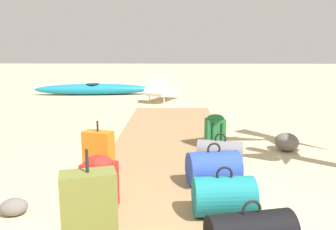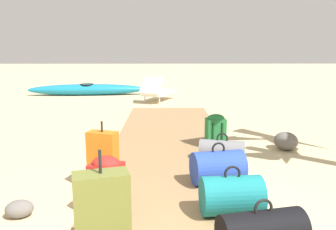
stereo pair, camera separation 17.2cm
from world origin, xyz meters
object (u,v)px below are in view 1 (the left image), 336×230
object	(u,v)px
backpack_green	(215,130)
kayak	(93,89)
suitcase_orange	(99,157)
duffel_bag_grey	(220,151)
duffel_bag_teal	(224,196)
duffel_bag_blue	(213,168)
backpack_red	(99,180)
suitcase_olive	(90,216)
lounge_chair	(162,91)

from	to	relation	value
backpack_green	kayak	xyz separation A→B (m)	(-3.55, 6.79, -0.17)
suitcase_orange	duffel_bag_grey	distance (m)	1.78
duffel_bag_teal	duffel_bag_blue	distance (m)	0.79
backpack_red	duffel_bag_teal	world-z (taller)	backpack_red
suitcase_orange	suitcase_olive	size ratio (longest dim) A/B	0.87
backpack_red	backpack_green	distance (m)	2.59
backpack_red	duffel_bag_teal	bearing A→B (deg)	-6.87
lounge_chair	suitcase_olive	bearing A→B (deg)	-91.73
backpack_green	duffel_bag_blue	xyz separation A→B (m)	(-0.19, -1.53, -0.09)
suitcase_orange	duffel_bag_blue	xyz separation A→B (m)	(1.36, -0.01, -0.12)
suitcase_olive	backpack_green	size ratio (longest dim) A/B	1.60
suitcase_orange	duffel_bag_grey	bearing A→B (deg)	28.99
backpack_red	lounge_chair	world-z (taller)	lounge_chair
backpack_red	kayak	bearing A→B (deg)	103.45
backpack_red	backpack_green	world-z (taller)	backpack_green
suitcase_olive	duffel_bag_blue	distance (m)	1.88
duffel_bag_grey	duffel_bag_teal	distance (m)	1.66
backpack_red	duffel_bag_grey	size ratio (longest dim) A/B	0.79
backpack_red	lounge_chair	distance (m)	7.49
duffel_bag_grey	suitcase_orange	bearing A→B (deg)	-151.01
backpack_green	duffel_bag_teal	xyz separation A→B (m)	(-0.17, -2.32, -0.09)
suitcase_orange	duffel_bag_teal	world-z (taller)	suitcase_orange
suitcase_orange	kayak	bearing A→B (deg)	103.52
suitcase_olive	duffel_bag_teal	distance (m)	1.34
suitcase_olive	kayak	xyz separation A→B (m)	(-2.26, 9.83, -0.23)
backpack_red	suitcase_olive	distance (m)	0.88
kayak	duffel_bag_grey	bearing A→B (deg)	-64.56
backpack_green	suitcase_orange	bearing A→B (deg)	-135.43
backpack_green	suitcase_olive	bearing A→B (deg)	-112.95
duffel_bag_grey	duffel_bag_blue	distance (m)	0.89
duffel_bag_blue	backpack_red	bearing A→B (deg)	-152.22
backpack_red	kayak	world-z (taller)	backpack_red
duffel_bag_teal	backpack_red	bearing A→B (deg)	173.13
suitcase_olive	kayak	size ratio (longest dim) A/B	0.21
suitcase_orange	kayak	xyz separation A→B (m)	(-2.00, 8.31, -0.20)
backpack_red	duffel_bag_blue	size ratio (longest dim) A/B	0.81
suitcase_orange	duffel_bag_grey	world-z (taller)	suitcase_orange
suitcase_olive	duffel_bag_teal	bearing A→B (deg)	33.01
suitcase_orange	duffel_bag_grey	size ratio (longest dim) A/B	1.10
duffel_bag_teal	lounge_chair	distance (m)	7.67
backpack_green	duffel_bag_grey	bearing A→B (deg)	-89.96
duffel_bag_grey	duffel_bag_blue	xyz separation A→B (m)	(-0.19, -0.86, 0.05)
suitcase_olive	duffel_bag_blue	bearing A→B (deg)	53.97
suitcase_olive	backpack_red	bearing A→B (deg)	97.39
backpack_green	kayak	distance (m)	7.66
duffel_bag_grey	lounge_chair	world-z (taller)	lounge_chair
duffel_bag_grey	suitcase_olive	bearing A→B (deg)	-118.46
suitcase_olive	lounge_chair	bearing A→B (deg)	88.27
suitcase_olive	duffel_bag_blue	world-z (taller)	suitcase_olive
backpack_red	duffel_bag_blue	bearing A→B (deg)	27.78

